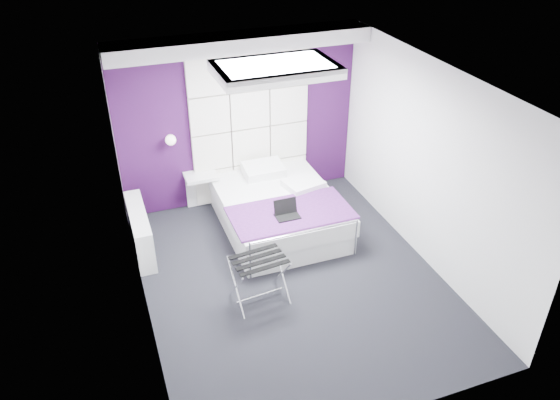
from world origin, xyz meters
name	(u,v)px	position (x,y,z in m)	size (l,w,h in m)	color
floor	(292,279)	(0.00, 0.00, 0.00)	(4.40, 4.40, 0.00)	black
ceiling	(295,81)	(0.00, 0.00, 2.60)	(4.40, 4.40, 0.00)	white
wall_back	(239,120)	(0.00, 2.20, 1.30)	(3.60, 3.60, 0.00)	silver
wall_left	(134,220)	(-1.80, 0.00, 1.30)	(4.40, 4.40, 0.00)	silver
wall_right	(428,165)	(1.80, 0.00, 1.30)	(4.40, 4.40, 0.00)	silver
accent_wall	(239,120)	(0.00, 2.19, 1.30)	(3.58, 0.02, 2.58)	#340D3C
soffit	(241,42)	(0.00, 1.95, 2.50)	(3.58, 0.50, 0.20)	white
headboard	(250,128)	(0.15, 2.14, 1.17)	(1.80, 0.08, 2.30)	white
skylight	(275,68)	(0.00, 0.60, 2.55)	(1.36, 0.86, 0.12)	white
wall_lamp	(170,139)	(-1.05, 2.06, 1.22)	(0.15, 0.15, 0.15)	white
radiator	(140,231)	(-1.69, 1.30, 0.30)	(0.22, 1.20, 0.60)	white
bed	(278,210)	(0.24, 1.16, 0.29)	(1.62, 1.95, 0.69)	white
nightstand	(201,176)	(-0.67, 2.02, 0.58)	(0.47, 0.37, 0.05)	white
luggage_rack	(259,280)	(-0.51, -0.22, 0.30)	(0.62, 0.46, 0.61)	silver
laptop	(286,212)	(0.15, 0.62, 0.60)	(0.31, 0.22, 0.23)	black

